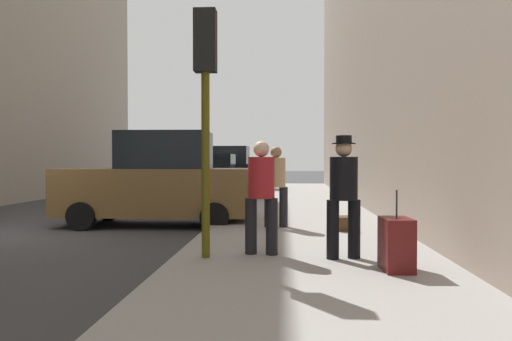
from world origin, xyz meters
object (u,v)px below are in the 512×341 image
at_px(pedestrian_with_fedora, 344,190).
at_px(pedestrian_in_red_jacket, 261,191).
at_px(parked_blue_sedan, 204,179).
at_px(parked_black_suv, 224,171).
at_px(traffic_light, 205,78).
at_px(fire_hydrant, 238,202).
at_px(duffel_bag, 344,223).
at_px(parked_bronze_suv, 159,183).
at_px(rolling_suitcase, 396,244).
at_px(pedestrian_in_tan_coat, 276,182).

relative_size(pedestrian_with_fedora, pedestrian_in_red_jacket, 1.04).
distance_m(parked_blue_sedan, parked_black_suv, 6.19).
distance_m(parked_blue_sedan, traffic_light, 11.45).
bearing_deg(fire_hydrant, duffel_bag, -47.36).
height_order(parked_bronze_suv, traffic_light, traffic_light).
distance_m(parked_blue_sedan, duffel_bag, 9.21).
distance_m(fire_hydrant, pedestrian_with_fedora, 5.93).
relative_size(fire_hydrant, pedestrian_with_fedora, 0.40).
relative_size(fire_hydrant, traffic_light, 0.20).
relative_size(traffic_light, pedestrian_with_fedora, 2.03).
distance_m(fire_hydrant, pedestrian_in_red_jacket, 5.37).
distance_m(fire_hydrant, rolling_suitcase, 6.80).
bearing_deg(pedestrian_in_tan_coat, fire_hydrant, 114.96).
relative_size(pedestrian_with_fedora, pedestrian_in_tan_coat, 1.04).
distance_m(pedestrian_in_red_jacket, duffel_bag, 3.19).
xyz_separation_m(fire_hydrant, pedestrian_in_tan_coat, (1.02, -2.18, 0.61)).
height_order(traffic_light, duffel_bag, traffic_light).
bearing_deg(pedestrian_in_red_jacket, fire_hydrant, 99.15).
height_order(parked_blue_sedan, pedestrian_in_red_jacket, pedestrian_in_red_jacket).
xyz_separation_m(parked_blue_sedan, duffel_bag, (4.20, -8.18, -0.56)).
xyz_separation_m(parked_bronze_suv, rolling_suitcase, (4.44, -5.29, -0.54)).
bearing_deg(pedestrian_in_tan_coat, parked_blue_sedan, 109.96).
xyz_separation_m(traffic_light, pedestrian_in_red_jacket, (0.80, 0.29, -1.65)).
bearing_deg(pedestrian_with_fedora, fire_hydrant, 110.35).
bearing_deg(fire_hydrant, parked_bronze_suv, -151.50).
height_order(parked_bronze_suv, fire_hydrant, parked_bronze_suv).
relative_size(pedestrian_in_red_jacket, pedestrian_in_tan_coat, 1.00).
height_order(parked_bronze_suv, parked_blue_sedan, parked_bronze_suv).
relative_size(pedestrian_with_fedora, duffel_bag, 4.04).
bearing_deg(pedestrian_in_tan_coat, parked_black_suv, 101.43).
bearing_deg(pedestrian_with_fedora, rolling_suitcase, -51.70).
bearing_deg(fire_hydrant, pedestrian_in_red_jacket, -80.85).
relative_size(traffic_light, rolling_suitcase, 3.46).
height_order(pedestrian_in_red_jacket, pedestrian_in_tan_coat, same).
distance_m(parked_blue_sedan, pedestrian_in_tan_coat, 8.26).
xyz_separation_m(pedestrian_with_fedora, pedestrian_in_tan_coat, (-1.03, 3.34, -0.03)).
bearing_deg(pedestrian_in_red_jacket, traffic_light, -160.31).
relative_size(parked_blue_sedan, traffic_light, 1.17).
bearing_deg(parked_black_suv, parked_bronze_suv, -90.00).
bearing_deg(parked_black_suv, duffel_bag, -73.70).
bearing_deg(duffel_bag, fire_hydrant, 132.64).
distance_m(parked_black_suv, rolling_suitcase, 18.58).
relative_size(parked_bronze_suv, traffic_light, 1.28).
xyz_separation_m(parked_black_suv, fire_hydrant, (1.80, -11.76, -0.54)).
bearing_deg(pedestrian_with_fedora, pedestrian_in_tan_coat, 107.18).
xyz_separation_m(pedestrian_in_tan_coat, duffel_bag, (1.38, -0.42, -0.81)).
xyz_separation_m(parked_black_suv, traffic_light, (1.85, -17.32, 1.73)).
relative_size(parked_bronze_suv, parked_blue_sedan, 1.09).
relative_size(parked_bronze_suv, pedestrian_in_tan_coat, 2.70).
xyz_separation_m(traffic_light, rolling_suitcase, (2.59, -0.72, -2.27)).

